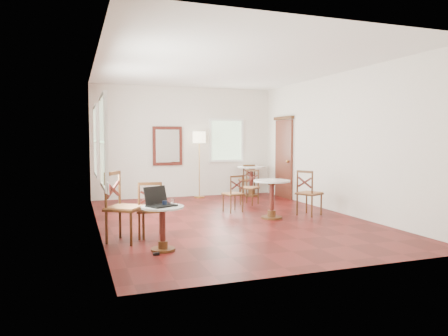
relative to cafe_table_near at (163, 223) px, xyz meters
name	(u,v)px	position (x,y,z in m)	size (l,w,h in m)	color
ground	(229,219)	(1.71, 1.91, -0.40)	(7.00, 7.00, 0.00)	#500F0D
room_shell	(222,124)	(1.65, 2.18, 1.49)	(5.02, 7.02, 3.01)	silver
cafe_table_near	(163,223)	(0.00, 0.00, 0.00)	(0.61, 0.61, 0.64)	#4B2A12
cafe_table_mid	(272,195)	(2.54, 1.68, 0.08)	(0.73, 0.73, 0.77)	#4B2A12
cafe_table_back	(251,178)	(3.48, 4.92, 0.11)	(0.78, 0.78, 0.82)	#4B2A12
chair_near_a	(150,210)	(-0.03, 0.88, 0.06)	(0.48, 0.48, 0.91)	#4B2A12
chair_near_b	(123,207)	(-0.47, 0.72, 0.15)	(0.70, 0.70, 1.09)	#4B2A12
chair_mid_a	(233,194)	(2.08, 2.63, 0.01)	(0.45, 0.45, 0.81)	#4B2A12
chair_mid_b	(309,193)	(3.41, 1.74, 0.07)	(0.59, 0.59, 0.95)	#4B2A12
chair_back_a	(247,180)	(3.44, 5.11, 0.04)	(0.41, 0.41, 0.87)	#4B2A12
chair_back_b	(250,187)	(2.85, 3.52, 0.02)	(0.55, 0.55, 0.84)	#4B2A12
floor_lamp	(199,142)	(2.01, 5.06, 1.12)	(0.35, 0.35, 1.79)	#BF8C3F
laptop	(159,201)	(-0.04, 0.04, 0.31)	(0.48, 0.45, 0.27)	black
mouse	(153,205)	(-0.12, 0.06, 0.26)	(0.11, 0.07, 0.04)	black
navy_mug	(165,203)	(0.03, -0.02, 0.28)	(0.10, 0.07, 0.08)	#0F1A34
water_glass	(172,202)	(0.13, -0.03, 0.30)	(0.07, 0.07, 0.11)	white
power_adapter	(156,254)	(-0.14, -0.21, -0.38)	(0.09, 0.05, 0.03)	black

